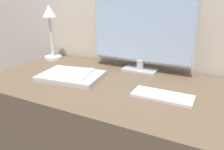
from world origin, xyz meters
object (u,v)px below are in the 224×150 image
at_px(laptop, 71,76).
at_px(ereader, 75,73).
at_px(keyboard, 162,96).
at_px(monitor, 142,33).
at_px(desk_lamp, 50,26).

distance_m(laptop, ereader, 0.03).
bearing_deg(laptop, ereader, 7.17).
bearing_deg(ereader, keyboard, -2.05).
bearing_deg(monitor, desk_lamp, -177.45).
height_order(monitor, keyboard, monitor).
xyz_separation_m(keyboard, laptop, (-0.50, 0.01, 0.01)).
bearing_deg(desk_lamp, ereader, -34.22).
height_order(monitor, ereader, monitor).
bearing_deg(desk_lamp, laptop, -36.40).
relative_size(keyboard, laptop, 0.75).
distance_m(monitor, laptop, 0.46).
relative_size(monitor, laptop, 1.72).
relative_size(ereader, desk_lamp, 0.60).
xyz_separation_m(ereader, desk_lamp, (-0.38, 0.26, 0.20)).
height_order(laptop, ereader, ereader).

